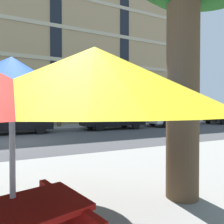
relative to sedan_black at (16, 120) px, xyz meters
name	(u,v)px	position (x,y,z in m)	size (l,w,h in m)	color
ground_plane	(16,142)	(-0.12, -3.70, -0.95)	(120.00, 120.00, 0.00)	#424244
sidewalk_far	(14,129)	(-0.12, 3.10, -0.89)	(56.00, 3.60, 0.12)	gray
apartment_building	(12,39)	(-0.12, 11.29, 8.65)	(45.07, 12.08, 19.20)	tan
sedan_black	(16,120)	(0.00, 0.00, 0.00)	(4.40, 1.98, 1.78)	black
pickup_black	(116,116)	(7.34, 0.00, 0.08)	(5.10, 2.12, 2.20)	black
pickup_white	(174,115)	(13.60, 0.00, 0.08)	(5.10, 2.12, 2.20)	silver
sedan_black_midblock	(223,115)	(20.58, 0.00, 0.00)	(4.40, 1.98, 1.78)	black
street_tree_middle	(60,90)	(3.57, 3.20, 2.31)	(2.29, 2.48, 4.43)	brown
patio_umbrella	(12,87)	(-0.33, -12.70, 0.98)	(4.17, 3.87, 2.26)	silver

